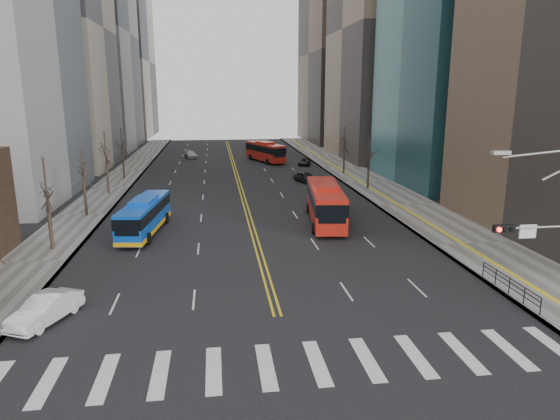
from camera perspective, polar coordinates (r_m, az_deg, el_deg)
ground at (r=23.86m, az=1.35°, el=-17.23°), size 220.00×220.00×0.00m
sidewalk_right at (r=69.55m, az=9.93°, el=3.20°), size 7.00×130.00×0.15m
sidewalk_left at (r=67.70m, az=-18.74°, el=2.41°), size 5.00×130.00×0.15m
crosswalk at (r=23.86m, az=1.35°, el=-17.22°), size 26.70×4.00×0.01m
centerline at (r=76.32m, az=-5.04°, el=4.20°), size 0.55×100.00×0.01m
office_towers at (r=89.62m, az=-5.71°, el=20.89°), size 83.00×134.00×58.00m
signal_mast at (r=28.95m, az=28.78°, el=-2.90°), size 5.37×0.37×9.39m
pedestrian_railing at (r=33.56m, az=24.75°, el=-7.62°), size 0.06×6.06×1.02m
street_trees at (r=55.45m, az=-11.62°, el=5.59°), size 35.20×47.20×7.60m
blue_bus at (r=45.15m, az=-15.23°, el=-0.54°), size 3.60×10.83×3.13m
red_bus_near at (r=47.16m, az=5.20°, el=1.02°), size 4.20×12.16×3.76m
red_bus_far at (r=88.76m, az=-1.71°, el=6.82°), size 6.25×11.37×3.54m
car_white at (r=30.11m, az=-25.25°, el=-10.21°), size 3.29×4.80×1.50m
car_dark_mid at (r=68.38m, az=2.94°, el=3.77°), size 3.17×4.60×1.45m
car_silver at (r=95.18m, az=-10.17°, el=6.26°), size 2.97×4.78×1.29m
car_dark_far at (r=84.72m, az=2.83°, el=5.53°), size 2.84×4.35×1.11m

